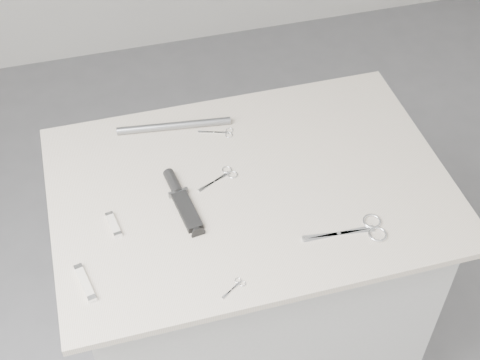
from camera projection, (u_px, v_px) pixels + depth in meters
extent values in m
cube|color=#B7B7B5|center=(249.00, 291.00, 2.02)|extent=(0.90, 0.60, 0.90)
cube|color=beige|center=(251.00, 187.00, 1.69)|extent=(1.00, 0.70, 0.02)
cube|color=white|center=(339.00, 234.00, 1.57)|extent=(0.17, 0.04, 0.00)
cylinder|color=white|center=(339.00, 234.00, 1.57)|extent=(0.01, 0.01, 0.00)
torus|color=white|center=(372.00, 221.00, 1.59)|extent=(0.05, 0.05, 0.01)
torus|color=white|center=(378.00, 234.00, 1.57)|extent=(0.05, 0.05, 0.01)
cube|color=white|center=(214.00, 182.00, 1.69)|extent=(0.10, 0.06, 0.00)
cylinder|color=white|center=(214.00, 182.00, 1.69)|extent=(0.01, 0.01, 0.00)
torus|color=white|center=(227.00, 170.00, 1.72)|extent=(0.03, 0.03, 0.00)
torus|color=white|center=(233.00, 175.00, 1.70)|extent=(0.03, 0.03, 0.00)
cube|color=white|center=(214.00, 132.00, 1.82)|extent=(0.08, 0.04, 0.00)
cylinder|color=white|center=(214.00, 132.00, 1.82)|extent=(0.00, 0.00, 0.00)
torus|color=white|center=(229.00, 130.00, 1.82)|extent=(0.02, 0.02, 0.00)
torus|color=white|center=(229.00, 135.00, 1.81)|extent=(0.02, 0.02, 0.00)
cube|color=white|center=(231.00, 290.00, 1.46)|extent=(0.05, 0.04, 0.00)
cylinder|color=white|center=(231.00, 290.00, 1.46)|extent=(0.00, 0.00, 0.00)
torus|color=white|center=(238.00, 280.00, 1.48)|extent=(0.02, 0.02, 0.00)
torus|color=white|center=(243.00, 284.00, 1.47)|extent=(0.02, 0.02, 0.00)
cube|color=black|center=(187.00, 211.00, 1.61)|extent=(0.05, 0.13, 0.01)
cube|color=gray|center=(178.00, 193.00, 1.65)|extent=(0.05, 0.01, 0.02)
cylinder|color=black|center=(173.00, 183.00, 1.68)|extent=(0.04, 0.08, 0.03)
cube|color=silver|center=(85.00, 283.00, 1.47)|extent=(0.04, 0.11, 0.01)
cube|color=white|center=(78.00, 267.00, 1.50)|extent=(0.02, 0.02, 0.01)
cube|color=white|center=(92.00, 298.00, 1.44)|extent=(0.02, 0.02, 0.01)
cube|color=silver|center=(114.00, 225.00, 1.58)|extent=(0.03, 0.08, 0.01)
cube|color=white|center=(109.00, 215.00, 1.61)|extent=(0.02, 0.01, 0.01)
cube|color=white|center=(118.00, 235.00, 1.56)|extent=(0.02, 0.01, 0.01)
cylinder|color=gray|center=(174.00, 126.00, 1.82)|extent=(0.31, 0.06, 0.02)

